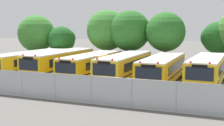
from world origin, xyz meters
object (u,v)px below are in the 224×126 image
(tree_5, at_px, (217,38))
(school_bus_2, at_px, (92,64))
(school_bus_0, at_px, (31,62))
(school_bus_3, at_px, (125,66))
(tree_2, at_px, (108,30))
(tree_0, at_px, (35,33))
(tree_3, at_px, (130,31))
(school_bus_4, at_px, (163,69))
(school_bus_1, at_px, (60,62))
(school_bus_5, at_px, (207,70))
(tree_1, at_px, (63,40))
(tree_4, at_px, (167,32))

(tree_5, bearing_deg, school_bus_2, -140.25)
(school_bus_0, relative_size, school_bus_2, 1.06)
(school_bus_3, height_order, tree_2, tree_2)
(school_bus_2, xyz_separation_m, tree_0, (-11.71, 6.81, 2.88))
(tree_3, bearing_deg, school_bus_4, -53.81)
(tree_2, bearing_deg, school_bus_2, -78.48)
(school_bus_0, xyz_separation_m, school_bus_2, (7.34, 0.20, -0.00))
(tree_2, height_order, tree_5, tree_2)
(school_bus_3, height_order, tree_0, tree_0)
(school_bus_1, xyz_separation_m, school_bus_3, (7.28, -0.21, -0.04))
(school_bus_3, xyz_separation_m, tree_2, (-5.25, 8.42, 3.32))
(school_bus_2, height_order, tree_3, tree_3)
(school_bus_5, relative_size, tree_1, 1.94)
(school_bus_3, bearing_deg, tree_0, -25.18)
(school_bus_2, relative_size, tree_4, 1.60)
(school_bus_3, height_order, tree_4, tree_4)
(school_bus_1, height_order, school_bus_2, school_bus_1)
(school_bus_4, distance_m, tree_5, 10.81)
(tree_1, height_order, tree_4, tree_4)
(school_bus_2, relative_size, tree_5, 1.91)
(school_bus_3, xyz_separation_m, school_bus_4, (3.63, 0.02, -0.04))
(school_bus_3, distance_m, tree_4, 8.62)
(tree_4, xyz_separation_m, tree_5, (5.33, 2.05, -0.65))
(school_bus_4, bearing_deg, tree_5, -113.22)
(school_bus_4, relative_size, tree_0, 1.61)
(school_bus_2, xyz_separation_m, tree_3, (1.42, 7.61, 3.24))
(tree_2, bearing_deg, school_bus_0, -124.61)
(school_bus_3, bearing_deg, tree_4, -106.90)
(tree_3, relative_size, tree_4, 1.04)
(school_bus_5, height_order, tree_1, tree_1)
(school_bus_2, xyz_separation_m, school_bus_3, (3.61, -0.36, 0.05))
(tree_2, bearing_deg, school_bus_1, -103.85)
(tree_2, height_order, tree_3, tree_2)
(school_bus_0, height_order, school_bus_3, school_bus_3)
(tree_0, xyz_separation_m, tree_4, (17.64, 0.52, 0.29))
(tree_1, bearing_deg, school_bus_4, -26.32)
(school_bus_4, xyz_separation_m, tree_3, (-5.82, 7.96, 3.23))
(school_bus_0, xyz_separation_m, school_bus_4, (14.58, -0.14, 0.01))
(tree_0, distance_m, tree_1, 4.15)
(tree_3, bearing_deg, tree_4, -3.62)
(school_bus_2, distance_m, tree_4, 9.95)
(school_bus_1, height_order, tree_5, tree_5)
(school_bus_1, xyz_separation_m, school_bus_4, (10.91, -0.19, -0.08))
(tree_0, height_order, tree_5, tree_0)
(school_bus_4, xyz_separation_m, tree_1, (-14.89, 7.36, 2.07))
(tree_1, distance_m, tree_2, 6.22)
(tree_5, bearing_deg, school_bus_5, -90.80)
(tree_1, bearing_deg, tree_2, 9.77)
(tree_4, bearing_deg, tree_5, 21.00)
(school_bus_0, relative_size, school_bus_5, 1.16)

